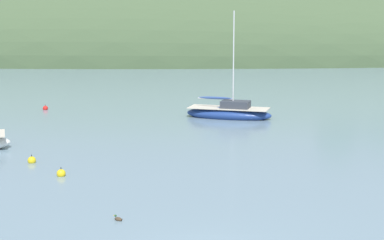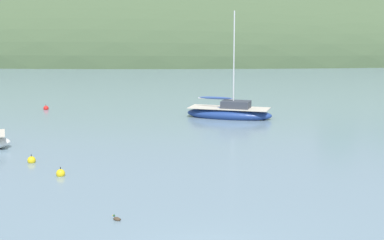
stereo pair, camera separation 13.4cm
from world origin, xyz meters
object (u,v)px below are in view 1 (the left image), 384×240
(sailboat_navy_dinghy, at_px, (229,113))
(mooring_buoy_channel, at_px, (61,174))
(mooring_buoy_outer, at_px, (45,108))
(duck_trailing, at_px, (118,219))
(mooring_buoy_inner, at_px, (32,160))

(sailboat_navy_dinghy, distance_m, mooring_buoy_channel, 19.49)
(mooring_buoy_outer, distance_m, duck_trailing, 29.35)
(mooring_buoy_inner, bearing_deg, duck_trailing, -59.27)
(mooring_buoy_outer, bearing_deg, mooring_buoy_channel, -75.73)
(mooring_buoy_outer, relative_size, mooring_buoy_channel, 1.00)
(sailboat_navy_dinghy, xyz_separation_m, mooring_buoy_outer, (-15.19, 4.59, -0.29))
(mooring_buoy_inner, xyz_separation_m, duck_trailing, (5.50, -9.26, -0.07))
(mooring_buoy_inner, relative_size, mooring_buoy_outer, 1.00)
(mooring_buoy_inner, bearing_deg, mooring_buoy_channel, -52.82)
(mooring_buoy_inner, height_order, mooring_buoy_channel, same)
(mooring_buoy_outer, bearing_deg, mooring_buoy_inner, -79.79)
(mooring_buoy_outer, relative_size, duck_trailing, 1.39)
(mooring_buoy_channel, relative_size, duck_trailing, 1.39)
(mooring_buoy_outer, xyz_separation_m, mooring_buoy_channel, (5.46, -21.47, 0.00))
(mooring_buoy_channel, bearing_deg, mooring_buoy_outer, 104.27)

